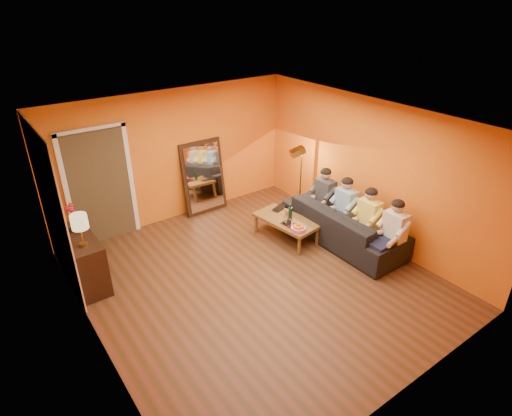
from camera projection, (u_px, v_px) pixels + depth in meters
room_shell at (243, 200)px, 6.63m from camera, size 5.00×5.50×2.60m
white_accent at (52, 210)px, 6.34m from camera, size 0.02×1.90×2.58m
doorway_recess at (98, 185)px, 7.74m from camera, size 1.06×0.30×2.10m
door_jamb_left at (67, 195)px, 7.36m from camera, size 0.08×0.06×2.20m
door_jamb_right at (131, 180)px, 7.95m from camera, size 0.08×0.06×2.20m
door_header at (90, 129)px, 7.16m from camera, size 1.22×0.06×0.08m
mirror_frame at (203, 177)px, 8.80m from camera, size 0.92×0.27×1.51m
mirror_glass at (204, 178)px, 8.77m from camera, size 0.78×0.21×1.35m
sideboard at (84, 260)px, 6.72m from camera, size 0.44×1.18×0.85m
table_lamp at (81, 230)px, 6.19m from camera, size 0.24×0.24×0.51m
sofa at (343, 224)px, 7.87m from camera, size 2.42×0.95×0.71m
coffee_table at (286, 229)px, 8.02m from camera, size 0.78×1.29×0.42m
floor_lamp at (300, 181)px, 8.71m from camera, size 0.36×0.32×1.44m
dog at (354, 240)px, 7.40m from camera, size 0.51×0.66×0.69m
person_far_left at (394, 233)px, 7.10m from camera, size 0.70×0.44×1.22m
person_mid_left at (368, 220)px, 7.50m from camera, size 0.70×0.44×1.22m
person_mid_right at (345, 208)px, 7.89m from camera, size 0.70×0.44×1.22m
person_far_right at (324, 197)px, 8.29m from camera, size 0.70×0.44×1.22m
fruit_bowl at (298, 226)px, 7.51m from camera, size 0.26×0.26×0.16m
wine_bottle at (290, 212)px, 7.84m from camera, size 0.07×0.07×0.31m
tumbler at (287, 212)px, 8.05m from camera, size 0.13×0.13×0.10m
laptop at (282, 208)px, 8.26m from camera, size 0.43×0.35×0.03m
book_lower at (286, 225)px, 7.68m from camera, size 0.24×0.28×0.02m
book_mid at (286, 224)px, 7.68m from camera, size 0.20×0.26×0.02m
book_upper at (286, 224)px, 7.65m from camera, size 0.17×0.21×0.02m
vase at (73, 224)px, 6.66m from camera, size 0.20×0.20×0.21m
flowers at (69, 210)px, 6.54m from camera, size 0.17×0.17×0.48m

